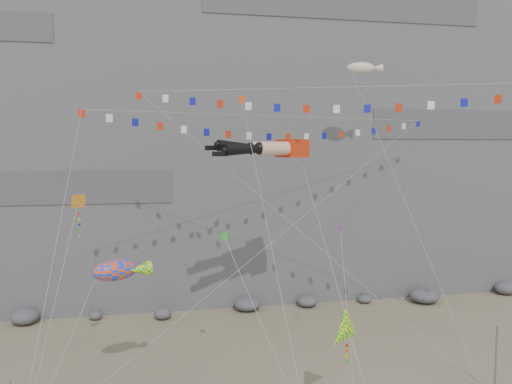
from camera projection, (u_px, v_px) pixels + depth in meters
cliff at (226, 70)px, 60.47m from camera, size 80.00×28.00×50.00m
talus_boulders at (247, 304)px, 47.91m from camera, size 60.00×3.00×1.20m
anchor_pole_right at (496, 359)px, 31.64m from camera, size 0.12×0.12×4.39m
legs_kite at (268, 148)px, 36.66m from camera, size 7.80×16.92×21.93m
flag_banner_upper at (278, 116)px, 40.09m from camera, size 31.50×17.90×28.21m
flag_banner_lower at (352, 87)px, 33.66m from camera, size 28.60×11.46×22.02m
harlequin_kite at (78, 202)px, 31.25m from camera, size 3.18×7.68×14.07m
fish_windsock at (115, 271)px, 30.48m from camera, size 6.45×7.27×10.87m
delta_kite at (347, 330)px, 28.05m from camera, size 2.32×5.53×7.43m
blimp_windsock at (361, 69)px, 43.30m from camera, size 4.89×14.76×26.58m
small_kite_a at (243, 104)px, 36.21m from camera, size 1.98×14.54×23.59m
small_kite_b at (341, 232)px, 36.52m from camera, size 3.39×10.98×14.38m
small_kite_c at (226, 240)px, 32.01m from camera, size 4.14×9.38×13.62m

